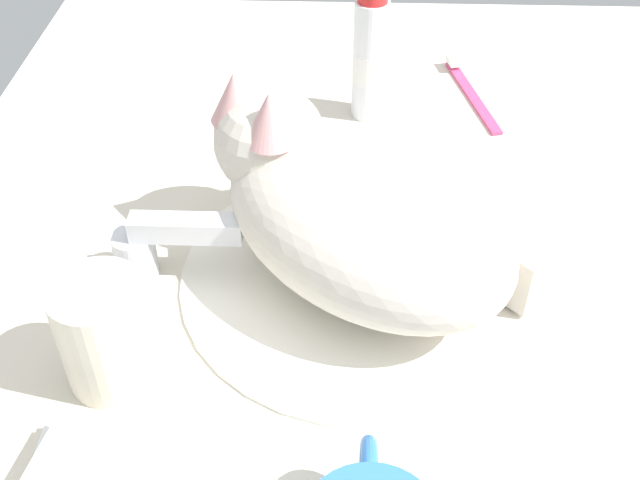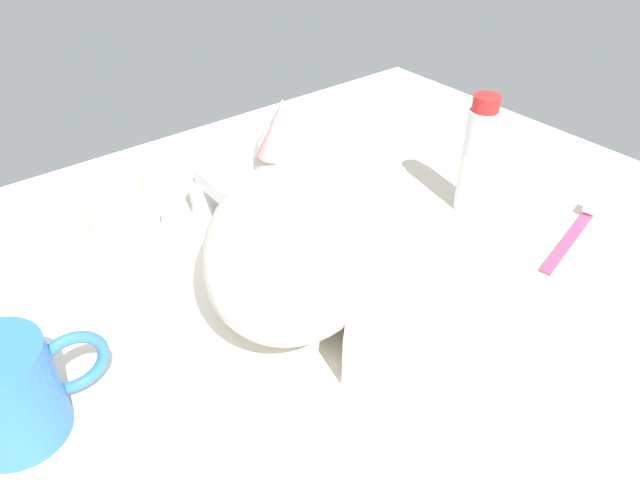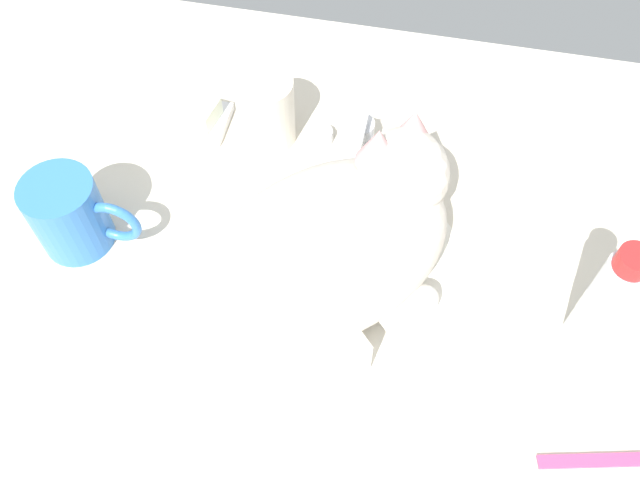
{
  "view_description": "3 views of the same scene",
  "coord_description": "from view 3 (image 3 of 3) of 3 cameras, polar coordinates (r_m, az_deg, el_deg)",
  "views": [
    {
      "loc": [
        -47.55,
        1.96,
        45.91
      ],
      "look_at": [
        -1.0,
        3.65,
        5.08
      ],
      "focal_mm": 43.47,
      "sensor_mm": 36.0,
      "label": 1
    },
    {
      "loc": [
        -26.49,
        -37.01,
        39.85
      ],
      "look_at": [
        2.66,
        -0.22,
        5.39
      ],
      "focal_mm": 32.47,
      "sensor_mm": 36.0,
      "label": 2
    },
    {
      "loc": [
        6.54,
        -34.37,
        61.33
      ],
      "look_at": [
        -0.71,
        0.36,
        7.36
      ],
      "focal_mm": 37.62,
      "sensor_mm": 36.0,
      "label": 3
    }
  ],
  "objects": [
    {
      "name": "cat",
      "position": [
        0.65,
        1.63,
        -0.09
      ],
      "size": [
        31.23,
        31.95,
        15.14
      ],
      "color": "beige",
      "rests_on": "sink_basin"
    },
    {
      "name": "toothbrush",
      "position": [
        0.69,
        25.36,
        -16.46
      ],
      "size": [
        15.64,
        4.91,
        1.6
      ],
      "color": "#D83F72",
      "rests_on": "ground_plane"
    },
    {
      "name": "toothpaste_bottle",
      "position": [
        0.67,
        23.02,
        -4.81
      ],
      "size": [
        3.71,
        3.71,
        14.83
      ],
      "color": "white",
      "rests_on": "ground_plane"
    },
    {
      "name": "ground_plane",
      "position": [
        0.72,
        0.5,
        -4.22
      ],
      "size": [
        110.0,
        82.5,
        3.0
      ],
      "primitive_type": "cube",
      "color": "beige"
    },
    {
      "name": "sink_basin",
      "position": [
        0.7,
        0.51,
        -3.47
      ],
      "size": [
        30.97,
        30.97,
        0.74
      ],
      "primitive_type": "cylinder",
      "color": "white",
      "rests_on": "ground_plane"
    },
    {
      "name": "soap_dish",
      "position": [
        0.85,
        -10.86,
        10.05
      ],
      "size": [
        9.0,
        6.4,
        1.2
      ],
      "primitive_type": "cube",
      "color": "white",
      "rests_on": "ground_plane"
    },
    {
      "name": "faucet",
      "position": [
        0.79,
        3.14,
        8.48
      ],
      "size": [
        11.84,
        11.05,
        6.13
      ],
      "color": "silver",
      "rests_on": "ground_plane"
    },
    {
      "name": "soap_bar",
      "position": [
        0.84,
        -11.06,
        10.9
      ],
      "size": [
        7.47,
        5.27,
        2.45
      ],
      "primitive_type": "cube",
      "rotation": [
        0.0,
        0.0,
        -0.18
      ],
      "color": "silver",
      "rests_on": "soap_dish"
    },
    {
      "name": "rinse_cup",
      "position": [
        0.8,
        -4.65,
        10.92
      ],
      "size": [
        6.8,
        6.8,
        8.9
      ],
      "color": "silver",
      "rests_on": "ground_plane"
    },
    {
      "name": "coffee_mug",
      "position": [
        0.75,
        -20.34,
        2.23
      ],
      "size": [
        11.87,
        7.66,
        8.97
      ],
      "color": "#3372C6",
      "rests_on": "ground_plane"
    }
  ]
}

